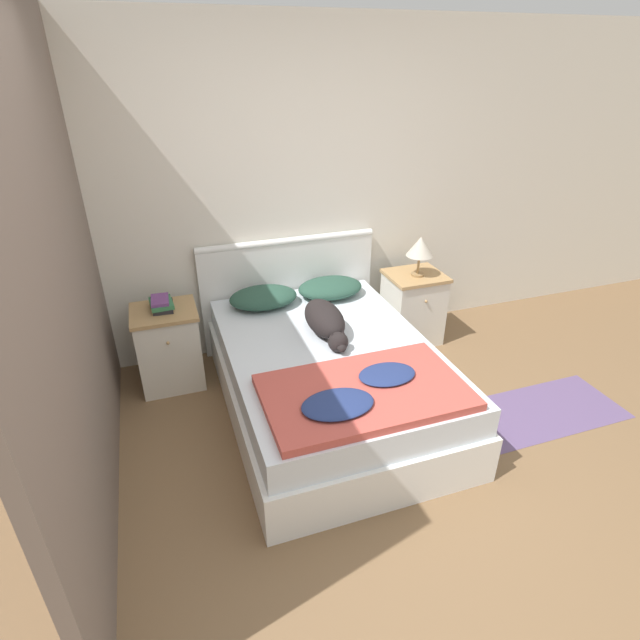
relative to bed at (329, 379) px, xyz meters
name	(u,v)px	position (x,y,z in m)	size (l,w,h in m)	color
ground_plane	(374,527)	(-0.12, -1.05, -0.26)	(16.00, 16.00, 0.00)	brown
wall_back	(268,198)	(-0.12, 1.08, 1.02)	(9.00, 0.06, 2.55)	silver
wall_side_left	(67,270)	(-1.46, 0.00, 1.02)	(0.06, 3.10, 2.55)	#706056
bed	(329,379)	(0.00, 0.00, 0.00)	(1.40, 1.97, 0.52)	white
headboard	(289,290)	(0.00, 1.01, 0.25)	(1.48, 0.06, 0.96)	white
nightstand_left	(169,347)	(-1.03, 0.71, 0.06)	(0.47, 0.43, 0.63)	silver
nightstand_right	(412,307)	(1.03, 0.71, 0.06)	(0.47, 0.43, 0.63)	silver
pillow_left	(263,297)	(-0.28, 0.75, 0.34)	(0.53, 0.38, 0.14)	#284C3D
pillow_right	(330,288)	(0.28, 0.75, 0.34)	(0.53, 0.38, 0.14)	#284C3D
quilt	(363,392)	(-0.01, -0.59, 0.30)	(1.17, 0.70, 0.09)	#BC4C42
dog	(326,320)	(0.04, 0.18, 0.37)	(0.25, 0.69, 0.21)	black
book_stack	(162,304)	(-1.03, 0.74, 0.41)	(0.17, 0.24, 0.08)	#232328
table_lamp	(420,247)	(1.03, 0.68, 0.62)	(0.22, 0.22, 0.34)	#9E7A4C
rug	(541,411)	(1.43, -0.53, -0.26)	(1.18, 0.55, 0.00)	#604C75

